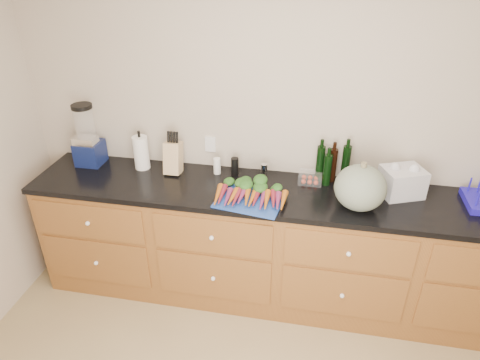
% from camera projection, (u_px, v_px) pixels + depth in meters
% --- Properties ---
extents(wall_back, '(4.10, 0.05, 2.60)m').
position_uv_depth(wall_back, '(292.00, 126.00, 3.06)').
color(wall_back, '#C0B19F').
rests_on(wall_back, ground).
extents(cabinets, '(3.60, 0.64, 0.90)m').
position_uv_depth(cabinets, '(281.00, 248.00, 3.20)').
color(cabinets, brown).
rests_on(cabinets, ground).
extents(countertop, '(3.64, 0.62, 0.04)m').
position_uv_depth(countertop, '(285.00, 195.00, 2.97)').
color(countertop, black).
rests_on(countertop, cabinets).
extents(cutting_board, '(0.48, 0.39, 0.01)m').
position_uv_depth(cutting_board, '(250.00, 200.00, 2.85)').
color(cutting_board, '#2247A1').
rests_on(cutting_board, countertop).
extents(carrots, '(0.48, 0.33, 0.06)m').
position_uv_depth(carrots, '(251.00, 193.00, 2.87)').
color(carrots, '#BF6116').
rests_on(carrots, cutting_board).
extents(squash, '(0.33, 0.33, 0.30)m').
position_uv_depth(squash, '(360.00, 188.00, 2.72)').
color(squash, '#5D6B5A').
rests_on(squash, countertop).
extents(blender_appliance, '(0.19, 0.19, 0.48)m').
position_uv_depth(blender_appliance, '(87.00, 139.00, 3.24)').
color(blender_appliance, '#101A4A').
rests_on(blender_appliance, countertop).
extents(paper_towel, '(0.11, 0.11, 0.26)m').
position_uv_depth(paper_towel, '(141.00, 153.00, 3.21)').
color(paper_towel, white).
rests_on(paper_towel, countertop).
extents(knife_block, '(0.12, 0.12, 0.24)m').
position_uv_depth(knife_block, '(173.00, 158.00, 3.16)').
color(knife_block, tan).
rests_on(knife_block, countertop).
extents(grinder_salt, '(0.05, 0.05, 0.12)m').
position_uv_depth(grinder_salt, '(217.00, 166.00, 3.17)').
color(grinder_salt, white).
rests_on(grinder_salt, countertop).
extents(grinder_pepper, '(0.05, 0.05, 0.14)m').
position_uv_depth(grinder_pepper, '(235.00, 167.00, 3.14)').
color(grinder_pepper, black).
rests_on(grinder_pepper, countertop).
extents(canister_chrome, '(0.05, 0.05, 0.11)m').
position_uv_depth(canister_chrome, '(264.00, 171.00, 3.11)').
color(canister_chrome, silver).
rests_on(canister_chrome, countertop).
extents(tomato_box, '(0.16, 0.13, 0.08)m').
position_uv_depth(tomato_box, '(310.00, 178.00, 3.06)').
color(tomato_box, white).
rests_on(tomato_box, countertop).
extents(bottles, '(0.24, 0.12, 0.28)m').
position_uv_depth(bottles, '(332.00, 166.00, 3.03)').
color(bottles, black).
rests_on(bottles, countertop).
extents(grocery_bag, '(0.32, 0.30, 0.19)m').
position_uv_depth(grocery_bag, '(402.00, 182.00, 2.89)').
color(grocery_bag, white).
rests_on(grocery_bag, countertop).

